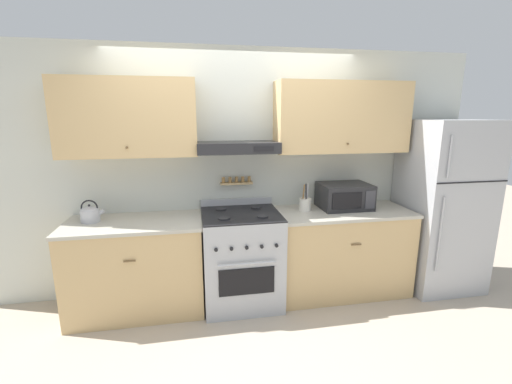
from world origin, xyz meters
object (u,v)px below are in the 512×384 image
object	(u,v)px
utensil_crock	(305,204)
refrigerator	(442,205)
tea_kettle	(90,213)
stove_range	(241,258)
microwave	(344,196)

from	to	relation	value
utensil_crock	refrigerator	bearing A→B (deg)	-4.45
refrigerator	tea_kettle	bearing A→B (deg)	178.12
stove_range	utensil_crock	distance (m)	0.86
microwave	tea_kettle	bearing A→B (deg)	-179.60
tea_kettle	microwave	world-z (taller)	microwave
stove_range	refrigerator	size ratio (longest dim) A/B	0.55
stove_range	tea_kettle	world-z (taller)	tea_kettle
microwave	utensil_crock	size ratio (longest dim) A/B	1.86
tea_kettle	utensil_crock	xyz separation A→B (m)	(2.10, 0.00, -0.01)
refrigerator	microwave	bearing A→B (deg)	172.82
microwave	utensil_crock	world-z (taller)	utensil_crock
refrigerator	tea_kettle	distance (m)	3.62
microwave	utensil_crock	bearing A→B (deg)	-177.69
tea_kettle	stove_range	bearing A→B (deg)	-4.09
tea_kettle	utensil_crock	distance (m)	2.10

